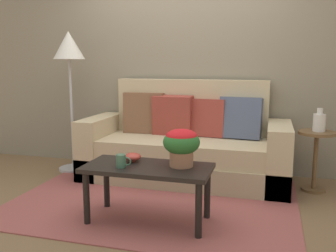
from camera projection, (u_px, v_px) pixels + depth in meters
The scene contains 11 objects.
ground_plane at pixel (154, 201), 3.49m from camera, with size 14.00×14.00×0.00m, color brown.
wall_back at pixel (185, 53), 4.42m from camera, with size 6.40×0.12×2.80m, color gray.
area_rug at pixel (155, 200), 3.50m from camera, with size 2.60×1.90×0.01m, color #994C47.
couch at pixel (185, 148), 4.13m from camera, with size 2.24×0.86×1.10m.
coffee_table at pixel (148, 174), 2.98m from camera, with size 1.02×0.49×0.47m.
side_table at pixel (316, 150), 3.72m from camera, with size 0.37×0.37×0.61m.
floor_lamp at pixel (69, 57), 4.30m from camera, with size 0.36×0.36×1.65m.
potted_plant at pixel (181, 143), 2.93m from camera, with size 0.29×0.29×0.30m.
coffee_mug at pixel (122, 161), 2.92m from camera, with size 0.13×0.08×0.10m.
snack_bowl at pixel (132, 157), 3.10m from camera, with size 0.14×0.14×0.07m.
table_vase at pixel (319, 122), 3.67m from camera, with size 0.12×0.12×0.23m.
Camera 1 is at (1.02, -3.16, 1.29)m, focal length 39.67 mm.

